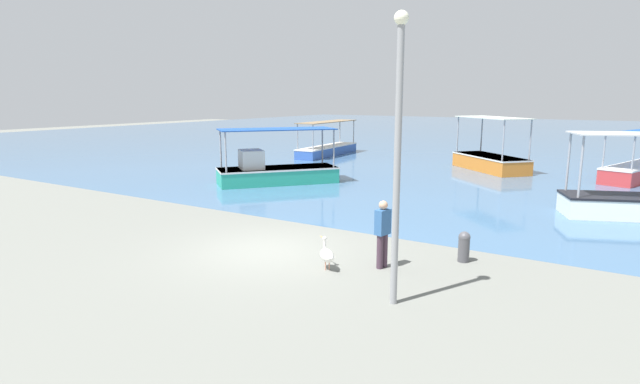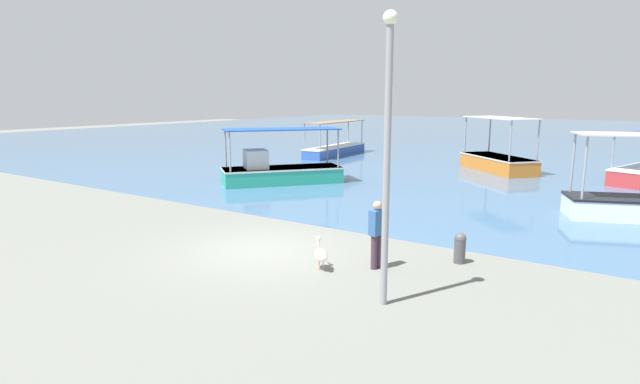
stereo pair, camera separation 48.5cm
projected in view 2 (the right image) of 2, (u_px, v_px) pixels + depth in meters
name	position (u px, v px, depth m)	size (l,w,h in m)	color
ground	(262.00, 250.00, 13.74)	(120.00, 120.00, 0.00)	slate
harbor_water	(554.00, 137.00, 53.05)	(110.00, 90.00, 0.00)	#41668C
fishing_boat_far_left	(498.00, 161.00, 28.23)	(5.03, 4.87, 3.02)	orange
fishing_boat_outer	(335.00, 148.00, 35.93)	(1.91, 7.00, 2.43)	#355DB0
fishing_boat_near_left	(279.00, 170.00, 24.28)	(5.18, 5.69, 2.65)	teal
pelican	(321.00, 255.00, 12.12)	(0.70, 0.58, 0.80)	#E0997A
lamp_post	(387.00, 146.00, 9.56)	(0.28, 0.28, 5.72)	gray
mooring_bollard	(460.00, 247.00, 12.60)	(0.30, 0.30, 0.79)	#47474C
fisherman_standing	(377.00, 232.00, 12.12)	(0.30, 0.44, 1.69)	#432F3E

